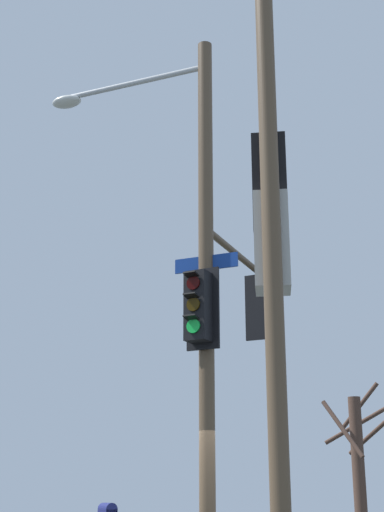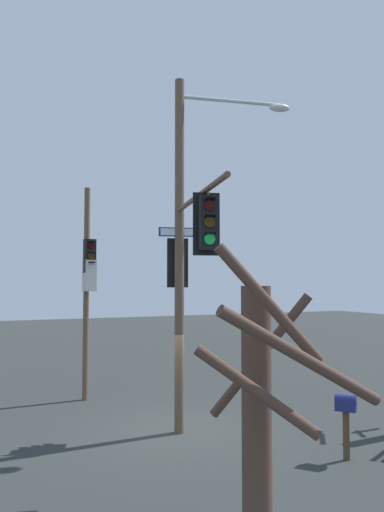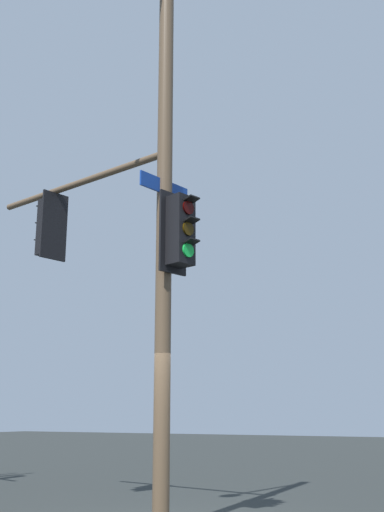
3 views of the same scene
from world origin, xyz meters
name	(u,v)px [view 2 (image 2 of 3)]	position (x,y,z in m)	size (l,w,h in m)	color
ground_plane	(175,430)	(0.00, 0.00, 0.00)	(80.00, 80.00, 0.00)	#292D2C
main_signal_pole_assembly	(190,236)	(-0.75, -0.08, 5.01)	(4.90, 3.99, 9.24)	brown
secondary_pole_assembly	(88,279)	(4.06, 1.49, 3.95)	(0.74, 0.40, 7.01)	brown
mailbox	(346,408)	(-3.44, -2.62, 1.11)	(0.49, 0.47, 1.41)	#4C3823
bare_tree_behind_pole	(260,459)	(-7.69, 2.19, 2.12)	(1.66, 1.63, 4.21)	#4D372C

